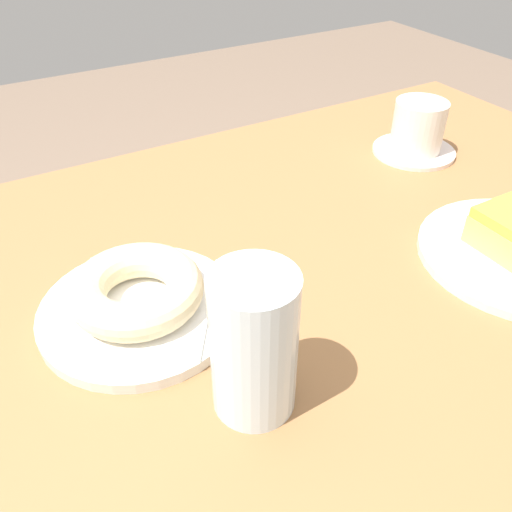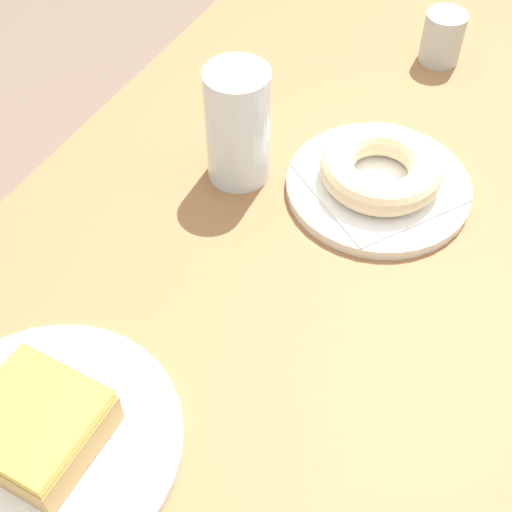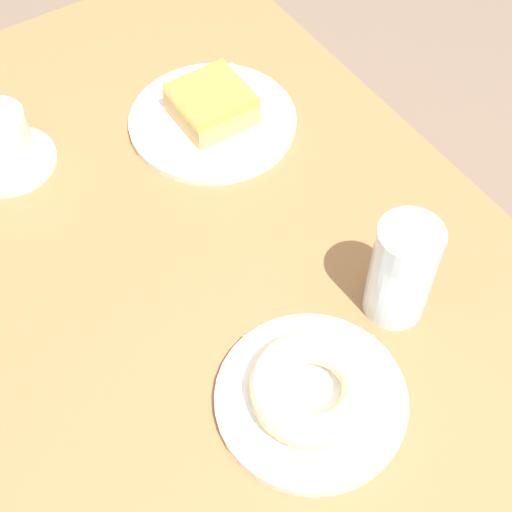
# 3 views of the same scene
# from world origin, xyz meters

# --- Properties ---
(table) EXTENTS (1.26, 0.69, 0.72)m
(table) POSITION_xyz_m (0.00, 0.00, 0.62)
(table) COLOR #92633B
(table) RESTS_ON ground_plane
(plate_glazed_square) EXTENTS (0.22, 0.22, 0.01)m
(plate_glazed_square) POSITION_xyz_m (0.28, -0.13, 0.72)
(plate_glazed_square) COLOR silver
(plate_glazed_square) RESTS_ON table
(napkin_glazed_square) EXTENTS (0.16, 0.16, 0.00)m
(napkin_glazed_square) POSITION_xyz_m (0.28, -0.13, 0.73)
(napkin_glazed_square) COLOR white
(napkin_glazed_square) RESTS_ON plate_glazed_square
(donut_glazed_square) EXTENTS (0.09, 0.09, 0.04)m
(donut_glazed_square) POSITION_xyz_m (0.28, -0.13, 0.75)
(donut_glazed_square) COLOR tan
(donut_glazed_square) RESTS_ON napkin_glazed_square
(plate_sugar_ring) EXTENTS (0.20, 0.20, 0.01)m
(plate_sugar_ring) POSITION_xyz_m (-0.12, 0.00, 0.72)
(plate_sugar_ring) COLOR silver
(plate_sugar_ring) RESTS_ON table
(napkin_sugar_ring) EXTENTS (0.19, 0.19, 0.00)m
(napkin_sugar_ring) POSITION_xyz_m (-0.12, 0.00, 0.73)
(napkin_sugar_ring) COLOR white
(napkin_sugar_ring) RESTS_ON plate_sugar_ring
(donut_sugar_ring) EXTENTS (0.13, 0.13, 0.04)m
(donut_sugar_ring) POSITION_xyz_m (-0.12, 0.00, 0.75)
(donut_sugar_ring) COLOR beige
(donut_sugar_ring) RESTS_ON napkin_sugar_ring
(water_glass) EXTENTS (0.07, 0.07, 0.13)m
(water_glass) POSITION_xyz_m (-0.07, -0.14, 0.78)
(water_glass) COLOR silver
(water_glass) RESTS_ON table
(sugar_jar) EXTENTS (0.05, 0.05, 0.06)m
(sugar_jar) POSITION_xyz_m (-0.38, -0.02, 0.75)
(sugar_jar) COLOR #ACB9B2
(sugar_jar) RESTS_ON table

